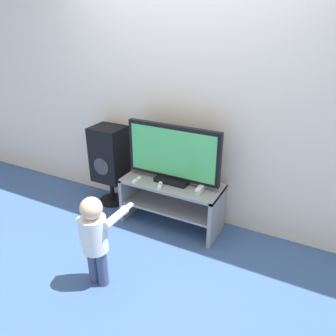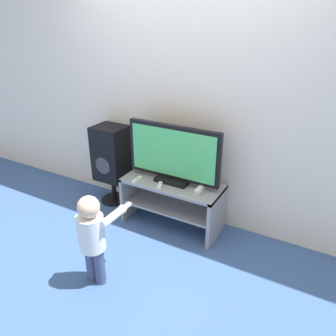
{
  "view_description": "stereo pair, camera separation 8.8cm",
  "coord_description": "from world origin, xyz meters",
  "views": [
    {
      "loc": [
        1.28,
        -2.33,
        1.96
      ],
      "look_at": [
        0.0,
        0.13,
        0.67
      ],
      "focal_mm": 35.0,
      "sensor_mm": 36.0,
      "label": 1
    },
    {
      "loc": [
        1.36,
        -2.29,
        1.96
      ],
      "look_at": [
        0.0,
        0.13,
        0.67
      ],
      "focal_mm": 35.0,
      "sensor_mm": 36.0,
      "label": 2
    }
  ],
  "objects": [
    {
      "name": "tv_stand",
      "position": [
        0.0,
        0.21,
        0.32
      ],
      "size": [
        1.0,
        0.42,
        0.48
      ],
      "color": "gray",
      "rests_on": "ground_plane"
    },
    {
      "name": "child",
      "position": [
        -0.15,
        -0.78,
        0.46
      ],
      "size": [
        0.3,
        0.45,
        0.78
      ],
      "color": "#3F4C72",
      "rests_on": "ground_plane"
    },
    {
      "name": "speaker_tower",
      "position": [
        -0.82,
        0.3,
        0.57
      ],
      "size": [
        0.34,
        0.31,
        0.9
      ],
      "color": "black",
      "rests_on": "ground_plane"
    },
    {
      "name": "remote_primary",
      "position": [
        -0.32,
        0.07,
        0.5
      ],
      "size": [
        0.04,
        0.13,
        0.03
      ],
      "color": "white",
      "rests_on": "tv_stand"
    },
    {
      "name": "wall_back",
      "position": [
        0.0,
        0.5,
        1.3
      ],
      "size": [
        10.0,
        0.06,
        2.6
      ],
      "color": "silver",
      "rests_on": "ground_plane"
    },
    {
      "name": "remote_secondary",
      "position": [
        -0.06,
        0.08,
        0.5
      ],
      "size": [
        0.08,
        0.13,
        0.03
      ],
      "color": "white",
      "rests_on": "tv_stand"
    },
    {
      "name": "game_console",
      "position": [
        0.31,
        0.19,
        0.51
      ],
      "size": [
        0.05,
        0.19,
        0.05
      ],
      "color": "white",
      "rests_on": "tv_stand"
    },
    {
      "name": "ground_plane",
      "position": [
        0.0,
        0.0,
        0.0
      ],
      "size": [
        16.0,
        16.0,
        0.0
      ],
      "primitive_type": "plane",
      "color": "#38568C"
    },
    {
      "name": "television",
      "position": [
        0.0,
        0.23,
        0.77
      ],
      "size": [
        0.95,
        0.2,
        0.57
      ],
      "color": "black",
      "rests_on": "tv_stand"
    }
  ]
}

